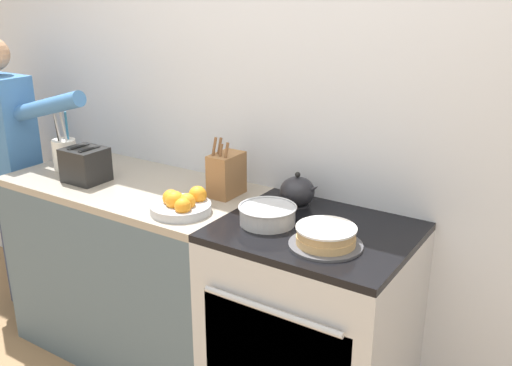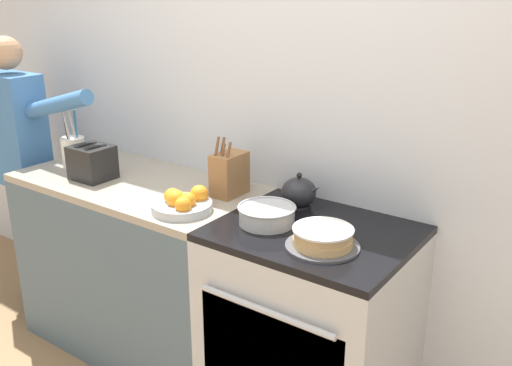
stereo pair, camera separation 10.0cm
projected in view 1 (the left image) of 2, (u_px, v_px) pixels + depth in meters
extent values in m
cube|color=silver|center=(291.00, 108.00, 2.52)|extent=(8.00, 0.04, 2.60)
cube|color=#4C6070|center=(137.00, 271.00, 2.89)|extent=(1.24, 0.63, 0.88)
cube|color=#9E9384|center=(130.00, 186.00, 2.74)|extent=(1.24, 0.63, 0.03)
cube|color=#B7BABF|center=(311.00, 332.00, 2.38)|extent=(0.76, 0.63, 0.89)
cylinder|color=#B7BABF|center=(270.00, 310.00, 2.02)|extent=(0.57, 0.02, 0.02)
cube|color=black|center=(315.00, 232.00, 2.23)|extent=(0.76, 0.63, 0.03)
cylinder|color=#4C4C51|center=(326.00, 245.00, 2.08)|extent=(0.27, 0.27, 0.01)
cylinder|color=tan|center=(326.00, 240.00, 2.07)|extent=(0.22, 0.22, 0.03)
cylinder|color=tan|center=(326.00, 233.00, 2.06)|extent=(0.21, 0.21, 0.03)
cylinder|color=white|center=(326.00, 228.00, 2.05)|extent=(0.22, 0.22, 0.01)
cylinder|color=#232328|center=(297.00, 204.00, 2.46)|extent=(0.11, 0.11, 0.01)
ellipsoid|color=#232328|center=(297.00, 191.00, 2.44)|extent=(0.15, 0.15, 0.13)
cone|color=#232328|center=(312.00, 190.00, 2.39)|extent=(0.07, 0.03, 0.07)
sphere|color=black|center=(298.00, 175.00, 2.41)|extent=(0.02, 0.02, 0.02)
cylinder|color=#B7BABF|center=(268.00, 215.00, 2.26)|extent=(0.22, 0.22, 0.07)
torus|color=#B7BABF|center=(268.00, 207.00, 2.25)|extent=(0.23, 0.23, 0.01)
cube|color=olive|center=(227.00, 175.00, 2.55)|extent=(0.11, 0.17, 0.19)
cylinder|color=brown|center=(214.00, 146.00, 2.49)|extent=(0.01, 0.04, 0.08)
cylinder|color=brown|center=(221.00, 150.00, 2.48)|extent=(0.01, 0.03, 0.06)
cylinder|color=brown|center=(227.00, 150.00, 2.46)|extent=(0.01, 0.03, 0.07)
cylinder|color=brown|center=(220.00, 146.00, 2.52)|extent=(0.01, 0.03, 0.07)
cylinder|color=silver|center=(65.00, 154.00, 2.92)|extent=(0.12, 0.12, 0.15)
cylinder|color=#B7BABF|center=(65.00, 133.00, 2.86)|extent=(0.02, 0.05, 0.28)
cylinder|color=#B7BABF|center=(58.00, 132.00, 2.86)|extent=(0.06, 0.02, 0.30)
cylinder|color=black|center=(58.00, 135.00, 2.87)|extent=(0.05, 0.02, 0.26)
cylinder|color=teal|center=(68.00, 135.00, 2.89)|extent=(0.04, 0.03, 0.25)
cylinder|color=#B7BABF|center=(181.00, 208.00, 2.38)|extent=(0.26, 0.26, 0.04)
sphere|color=orange|center=(187.00, 202.00, 2.34)|extent=(0.07, 0.07, 0.07)
sphere|color=orange|center=(171.00, 198.00, 2.38)|extent=(0.07, 0.07, 0.07)
sphere|color=orange|center=(175.00, 200.00, 2.35)|extent=(0.08, 0.08, 0.08)
sphere|color=orange|center=(198.00, 195.00, 2.41)|extent=(0.08, 0.08, 0.08)
sphere|color=orange|center=(183.00, 206.00, 2.30)|extent=(0.07, 0.07, 0.07)
cube|color=black|center=(85.00, 165.00, 2.74)|extent=(0.19, 0.17, 0.16)
cube|color=black|center=(78.00, 147.00, 2.73)|extent=(0.02, 0.12, 0.00)
cube|color=black|center=(89.00, 149.00, 2.69)|extent=(0.02, 0.12, 0.00)
cube|color=black|center=(70.00, 155.00, 2.78)|extent=(0.02, 0.02, 0.01)
cylinder|color=#283351|center=(12.00, 243.00, 3.37)|extent=(0.11, 0.11, 0.75)
cylinder|color=#283351|center=(30.00, 249.00, 3.28)|extent=(0.11, 0.11, 0.75)
cube|color=#3D70AD|center=(4.00, 132.00, 3.10)|extent=(0.34, 0.20, 0.62)
cylinder|color=#3D70AD|center=(47.00, 107.00, 2.84)|extent=(0.53, 0.08, 0.21)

